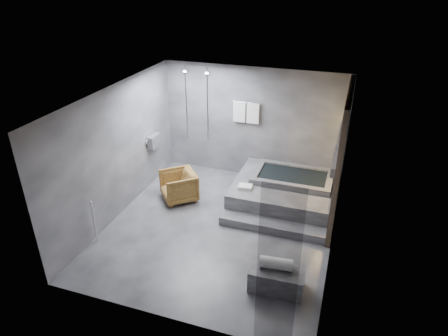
% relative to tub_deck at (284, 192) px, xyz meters
% --- Properties ---
extents(room, '(5.00, 5.04, 2.82)m').
position_rel_tub_deck_xyz_m(room, '(-0.65, -1.21, 1.48)').
color(room, '#323335').
rests_on(room, ground).
extents(tub_deck, '(2.20, 2.00, 0.50)m').
position_rel_tub_deck_xyz_m(tub_deck, '(0.00, 0.00, 0.00)').
color(tub_deck, '#38383B').
rests_on(tub_deck, ground).
extents(tub_step, '(2.20, 0.36, 0.18)m').
position_rel_tub_deck_xyz_m(tub_step, '(0.00, -1.18, -0.16)').
color(tub_step, '#38383B').
rests_on(tub_step, ground).
extents(concrete_bench, '(0.92, 0.52, 0.41)m').
position_rel_tub_deck_xyz_m(concrete_bench, '(0.43, -2.79, -0.05)').
color(concrete_bench, '#313134').
rests_on(concrete_bench, ground).
extents(driftwood_chair, '(1.06, 1.06, 0.69)m').
position_rel_tub_deck_xyz_m(driftwood_chair, '(-2.32, -0.67, 0.10)').
color(driftwood_chair, '#4B3112').
rests_on(driftwood_chair, ground).
extents(rolled_towel, '(0.56, 0.25, 0.20)m').
position_rel_tub_deck_xyz_m(rolled_towel, '(0.39, -2.76, 0.25)').
color(rolled_towel, white).
rests_on(rolled_towel, concrete_bench).
extents(deck_towel, '(0.33, 0.26, 0.08)m').
position_rel_tub_deck_xyz_m(deck_towel, '(-0.77, -0.55, 0.29)').
color(deck_towel, white).
rests_on(deck_towel, tub_deck).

